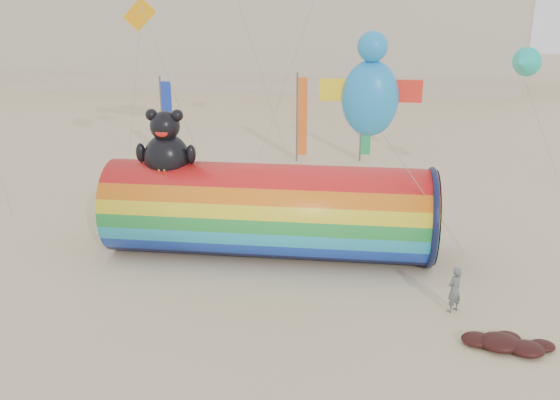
# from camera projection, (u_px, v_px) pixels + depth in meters

# --- Properties ---
(ground) EXTENTS (160.00, 160.00, 0.00)m
(ground) POSITION_uv_depth(u_px,v_px,m) (261.00, 277.00, 22.19)
(ground) COLOR #CCB58C
(ground) RESTS_ON ground
(windsock_assembly) EXTENTS (12.22, 3.72, 5.63)m
(windsock_assembly) POSITION_uv_depth(u_px,v_px,m) (269.00, 208.00, 23.48)
(windsock_assembly) COLOR red
(windsock_assembly) RESTS_ON ground
(kite_handler) EXTENTS (0.66, 0.65, 1.53)m
(kite_handler) POSITION_uv_depth(u_px,v_px,m) (454.00, 290.00, 19.60)
(kite_handler) COLOR #54595C
(kite_handler) RESTS_ON ground
(fabric_bundle) EXTENTS (2.62, 1.35, 0.41)m
(fabric_bundle) POSITION_uv_depth(u_px,v_px,m) (507.00, 343.00, 17.76)
(fabric_bundle) COLOR #400F0B
(fabric_bundle) RESTS_ON ground
(festival_banners) EXTENTS (11.57, 3.08, 5.20)m
(festival_banners) POSITION_uv_depth(u_px,v_px,m) (279.00, 119.00, 35.37)
(festival_banners) COLOR #59595E
(festival_banners) RESTS_ON ground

